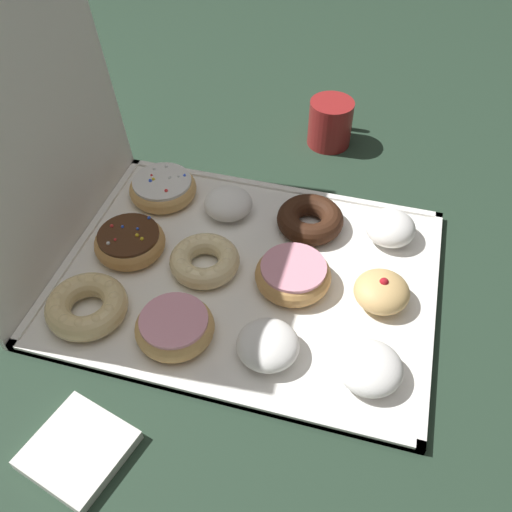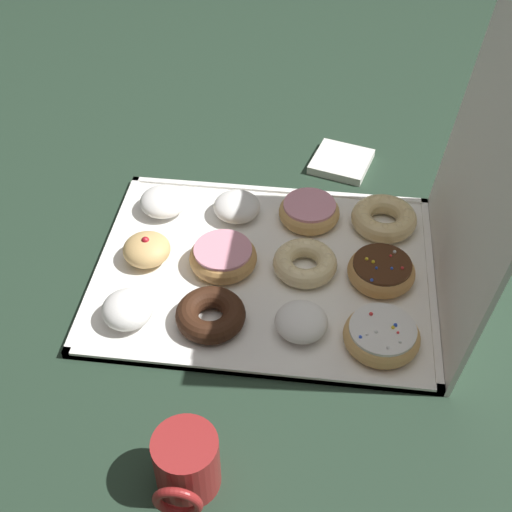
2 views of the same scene
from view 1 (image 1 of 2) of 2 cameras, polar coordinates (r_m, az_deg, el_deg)
The scene contains 17 objects.
ground_plane at distance 0.90m, azimuth -0.86°, elevation -2.26°, with size 3.00×3.00×0.00m, color #233828.
donut_box at distance 0.89m, azimuth -0.86°, elevation -2.04°, with size 0.44×0.58×0.01m.
box_lid_open at distance 0.84m, azimuth -23.49°, elevation 15.99°, with size 0.44×0.60×0.01m, color white.
powdered_filled_donut_0 at distance 0.78m, azimuth 11.34°, elevation -10.92°, with size 0.09×0.09×0.04m.
jelly_filled_donut_1 at distance 0.85m, azimuth 12.47°, elevation -3.70°, with size 0.08×0.08×0.05m.
powdered_filled_donut_2 at distance 0.95m, azimuth 13.32°, elevation 2.78°, with size 0.08×0.08×0.05m.
powdered_filled_donut_3 at distance 0.78m, azimuth 1.20°, elevation -8.91°, with size 0.09×0.09×0.04m.
pink_frosted_donut_4 at distance 0.87m, azimuth 3.81°, elevation -1.64°, with size 0.12×0.12×0.04m.
chocolate_cake_ring_donut_5 at distance 0.95m, azimuth 5.45°, elevation 3.68°, with size 0.11×0.11×0.04m.
pink_frosted_donut_6 at distance 0.81m, azimuth -8.16°, elevation -7.04°, with size 0.11×0.11×0.04m.
cruller_donut_7 at distance 0.89m, azimuth -5.18°, elevation -0.42°, with size 0.11×0.11×0.04m.
powdered_filled_donut_8 at distance 0.98m, azimuth -2.82°, elevation 5.29°, with size 0.08×0.08×0.04m.
cruller_donut_9 at distance 0.86m, azimuth -16.64°, elevation -4.79°, with size 0.12×0.12×0.04m.
sprinkle_donut_10 at distance 0.94m, azimuth -12.44°, elevation 1.60°, with size 0.11×0.11×0.04m.
sprinkle_donut_11 at distance 1.02m, azimuth -9.33°, elevation 6.75°, with size 0.12×0.12×0.04m.
coffee_mug at distance 1.15m, azimuth 7.50°, elevation 13.27°, with size 0.11×0.09×0.09m.
napkin_stack at distance 0.76m, azimuth -17.42°, elevation -18.06°, with size 0.11×0.11×0.02m, color white.
Camera 1 is at (-0.57, -0.17, 0.67)m, focal length 39.86 mm.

